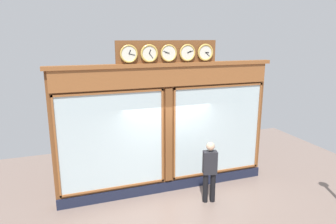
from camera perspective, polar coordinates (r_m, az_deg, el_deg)
name	(u,v)px	position (r m, az deg, el deg)	size (l,w,h in m)	color
shop_facade	(167,127)	(8.56, -0.28, -2.85)	(6.22, 0.42, 4.25)	brown
pedestrian	(210,170)	(8.29, 7.77, -10.56)	(0.40, 0.30, 1.69)	black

